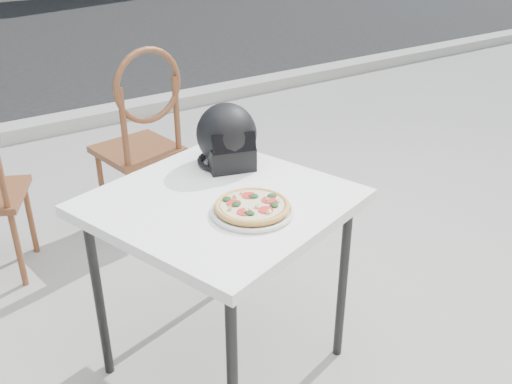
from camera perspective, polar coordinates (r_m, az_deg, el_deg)
ground at (r=3.06m, az=2.55°, el=-9.47°), size 80.00×80.00×0.00m
curb at (r=5.47m, az=-16.58°, el=7.10°), size 30.00×0.25×0.12m
cafe_table_main at (r=2.19m, az=-3.52°, el=-2.25°), size 1.08×1.08×0.82m
plate at (r=2.04m, az=-0.38°, el=-1.90°), size 0.36×0.36×0.02m
pizza at (r=2.03m, az=-0.38°, el=-1.39°), size 0.34×0.34×0.03m
helmet at (r=2.39m, az=-2.91°, el=5.40°), size 0.32×0.33×0.26m
cafe_chair_main at (r=3.38m, az=-11.28°, el=5.98°), size 0.50×0.50×1.14m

